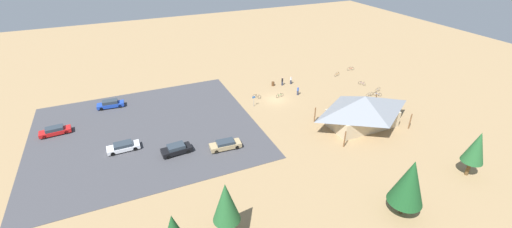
{
  "coord_description": "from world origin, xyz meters",
  "views": [
    {
      "loc": [
        26.85,
        51.32,
        28.9
      ],
      "look_at": [
        6.79,
        5.77,
        1.2
      ],
      "focal_mm": 23.1,
      "sensor_mm": 36.0,
      "label": 1
    }
  ],
  "objects_px": {
    "trash_bin": "(273,84)",
    "bicycle_blue_mid_cluster": "(377,94)",
    "bicycle_black_near_sign": "(257,96)",
    "bicycle_white_edge_south": "(378,90)",
    "pine_far_west": "(410,182)",
    "bike_pavilion": "(363,109)",
    "car_red_mid_lot": "(55,131)",
    "lot_sign": "(254,100)",
    "car_blue_aisle_side": "(110,104)",
    "visitor_at_bikes": "(298,91)",
    "car_black_end_stall": "(176,149)",
    "visitor_near_lot": "(282,81)",
    "car_tan_far_end": "(225,145)",
    "pine_west": "(226,202)",
    "visitor_by_pavilion": "(291,80)",
    "bicycle_green_near_porch": "(280,95)",
    "bicycle_purple_lone_west": "(362,83)",
    "bicycle_orange_back_row": "(337,74)",
    "bicycle_red_by_bin": "(351,69)",
    "bicycle_silver_yard_front": "(370,95)",
    "car_white_near_entry": "(123,147)",
    "bicycle_teal_lone_east": "(372,103)",
    "pine_mideast": "(477,147)"
  },
  "relations": [
    {
      "from": "trash_bin",
      "to": "bicycle_blue_mid_cluster",
      "type": "distance_m",
      "value": 21.26
    },
    {
      "from": "trash_bin",
      "to": "bicycle_orange_back_row",
      "type": "xyz_separation_m",
      "value": [
        -15.72,
        1.06,
        -0.06
      ]
    },
    {
      "from": "bicycle_green_near_porch",
      "to": "bicycle_red_by_bin",
      "type": "relative_size",
      "value": 1.05
    },
    {
      "from": "pine_far_west",
      "to": "lot_sign",
      "type": "bearing_deg",
      "value": -80.89
    },
    {
      "from": "trash_bin",
      "to": "bicycle_orange_back_row",
      "type": "relative_size",
      "value": 0.53
    },
    {
      "from": "bicycle_black_near_sign",
      "to": "visitor_at_bikes",
      "type": "height_order",
      "value": "visitor_at_bikes"
    },
    {
      "from": "bicycle_red_by_bin",
      "to": "car_white_near_entry",
      "type": "bearing_deg",
      "value": 13.87
    },
    {
      "from": "lot_sign",
      "to": "car_tan_far_end",
      "type": "xyz_separation_m",
      "value": [
        9.43,
        10.99,
        -0.67
      ]
    },
    {
      "from": "car_red_mid_lot",
      "to": "car_blue_aisle_side",
      "type": "height_order",
      "value": "car_blue_aisle_side"
    },
    {
      "from": "bicycle_silver_yard_front",
      "to": "car_white_near_entry",
      "type": "height_order",
      "value": "car_white_near_entry"
    },
    {
      "from": "bicycle_white_edge_south",
      "to": "visitor_by_pavilion",
      "type": "relative_size",
      "value": 0.97
    },
    {
      "from": "bicycle_white_edge_south",
      "to": "bicycle_silver_yard_front",
      "type": "distance_m",
      "value": 3.15
    },
    {
      "from": "bicycle_black_near_sign",
      "to": "bicycle_white_edge_south",
      "type": "bearing_deg",
      "value": 163.18
    },
    {
      "from": "bike_pavilion",
      "to": "car_red_mid_lot",
      "type": "bearing_deg",
      "value": -20.37
    },
    {
      "from": "bicycle_black_near_sign",
      "to": "visitor_at_bikes",
      "type": "xyz_separation_m",
      "value": [
        -8.07,
        1.96,
        0.61
      ]
    },
    {
      "from": "car_blue_aisle_side",
      "to": "bicycle_purple_lone_west",
      "type": "bearing_deg",
      "value": 168.0
    },
    {
      "from": "bike_pavilion",
      "to": "lot_sign",
      "type": "bearing_deg",
      "value": -44.41
    },
    {
      "from": "bicycle_red_by_bin",
      "to": "bicycle_black_near_sign",
      "type": "bearing_deg",
      "value": 10.1
    },
    {
      "from": "trash_bin",
      "to": "visitor_by_pavilion",
      "type": "relative_size",
      "value": 0.51
    },
    {
      "from": "pine_far_west",
      "to": "bicycle_teal_lone_east",
      "type": "bearing_deg",
      "value": -124.34
    },
    {
      "from": "car_blue_aisle_side",
      "to": "visitor_by_pavilion",
      "type": "bearing_deg",
      "value": 173.69
    },
    {
      "from": "pine_far_west",
      "to": "bicycle_black_near_sign",
      "type": "height_order",
      "value": "pine_far_west"
    },
    {
      "from": "trash_bin",
      "to": "car_red_mid_lot",
      "type": "bearing_deg",
      "value": 4.36
    },
    {
      "from": "bicycle_red_by_bin",
      "to": "bicycle_silver_yard_front",
      "type": "bearing_deg",
      "value": 67.26
    },
    {
      "from": "bicycle_orange_back_row",
      "to": "visitor_by_pavilion",
      "type": "relative_size",
      "value": 0.97
    },
    {
      "from": "bicycle_green_near_porch",
      "to": "bicycle_purple_lone_west",
      "type": "height_order",
      "value": "bicycle_green_near_porch"
    },
    {
      "from": "bicycle_blue_mid_cluster",
      "to": "visitor_near_lot",
      "type": "xyz_separation_m",
      "value": [
        15.05,
        -12.23,
        0.61
      ]
    },
    {
      "from": "bicycle_blue_mid_cluster",
      "to": "bicycle_black_near_sign",
      "type": "bearing_deg",
      "value": -21.1
    },
    {
      "from": "pine_west",
      "to": "bicycle_white_edge_south",
      "type": "bearing_deg",
      "value": -151.2
    },
    {
      "from": "visitor_near_lot",
      "to": "visitor_at_bikes",
      "type": "height_order",
      "value": "visitor_at_bikes"
    },
    {
      "from": "car_red_mid_lot",
      "to": "visitor_near_lot",
      "type": "bearing_deg",
      "value": -176.61
    },
    {
      "from": "bike_pavilion",
      "to": "car_black_end_stall",
      "type": "height_order",
      "value": "bike_pavilion"
    },
    {
      "from": "bicycle_white_edge_south",
      "to": "car_blue_aisle_side",
      "type": "height_order",
      "value": "car_blue_aisle_side"
    },
    {
      "from": "car_blue_aisle_side",
      "to": "visitor_at_bikes",
      "type": "relative_size",
      "value": 2.57
    },
    {
      "from": "car_black_end_stall",
      "to": "car_white_near_entry",
      "type": "height_order",
      "value": "car_black_end_stall"
    },
    {
      "from": "pine_mideast",
      "to": "bicycle_black_near_sign",
      "type": "height_order",
      "value": "pine_mideast"
    },
    {
      "from": "lot_sign",
      "to": "bicycle_green_near_porch",
      "type": "height_order",
      "value": "lot_sign"
    },
    {
      "from": "pine_west",
      "to": "bicycle_teal_lone_east",
      "type": "height_order",
      "value": "pine_west"
    },
    {
      "from": "car_tan_far_end",
      "to": "bicycle_teal_lone_east",
      "type": "bearing_deg",
      "value": -175.38
    },
    {
      "from": "bicycle_white_edge_south",
      "to": "car_white_near_entry",
      "type": "relative_size",
      "value": 0.36
    },
    {
      "from": "bicycle_white_edge_south",
      "to": "car_black_end_stall",
      "type": "relative_size",
      "value": 0.38
    },
    {
      "from": "bicycle_blue_mid_cluster",
      "to": "car_black_end_stall",
      "type": "xyz_separation_m",
      "value": [
        40.92,
        3.38,
        0.41
      ]
    },
    {
      "from": "bicycle_black_near_sign",
      "to": "bicycle_green_near_porch",
      "type": "bearing_deg",
      "value": 162.5
    },
    {
      "from": "bicycle_orange_back_row",
      "to": "lot_sign",
      "type": "bearing_deg",
      "value": 14.38
    },
    {
      "from": "car_red_mid_lot",
      "to": "car_blue_aisle_side",
      "type": "distance_m",
      "value": 10.77
    },
    {
      "from": "pine_mideast",
      "to": "car_red_mid_lot",
      "type": "xyz_separation_m",
      "value": [
        51.8,
        -33.79,
        -3.73
      ]
    },
    {
      "from": "trash_bin",
      "to": "pine_west",
      "type": "relative_size",
      "value": 0.12
    },
    {
      "from": "bike_pavilion",
      "to": "car_black_end_stall",
      "type": "xyz_separation_m",
      "value": [
        30.36,
        -4.46,
        -2.35
      ]
    },
    {
      "from": "bicycle_purple_lone_west",
      "to": "bicycle_black_near_sign",
      "type": "bearing_deg",
      "value": -7.8
    },
    {
      "from": "pine_far_west",
      "to": "bicycle_purple_lone_west",
      "type": "bearing_deg",
      "value": -122.69
    }
  ]
}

